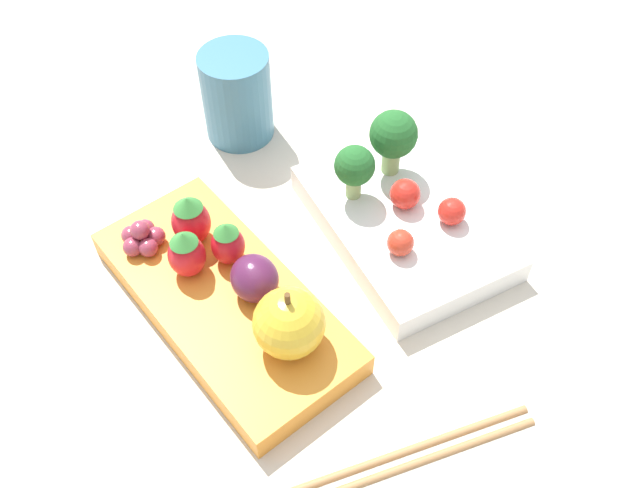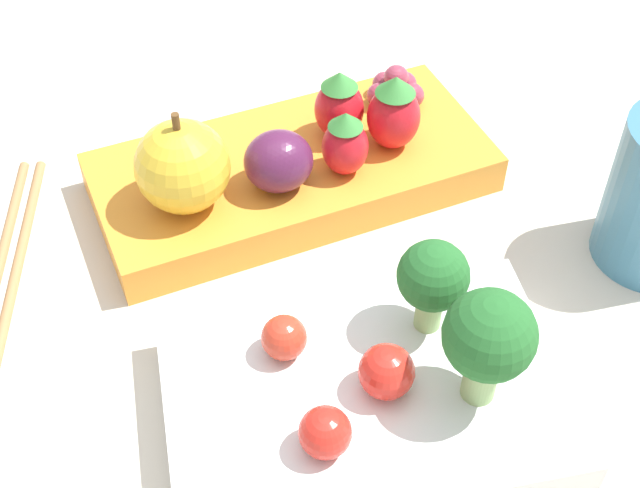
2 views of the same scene
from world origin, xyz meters
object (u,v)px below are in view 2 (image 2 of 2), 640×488
cherry_tomato_2 (325,432)px  chopsticks_pair (1,290)px  apple (182,166)px  strawberry_1 (394,113)px  cherry_tomato_0 (284,338)px  strawberry_2 (345,143)px  bento_box_savoury (355,404)px  broccoli_floret_0 (433,279)px  grape_cluster (395,90)px  strawberry_0 (339,106)px  bento_box_fruit (292,172)px  cherry_tomato_1 (387,372)px  plum (282,161)px  broccoli_floret_1 (489,339)px

cherry_tomato_2 → chopsticks_pair: 0.21m
apple → strawberry_1: apple is taller
cherry_tomato_0 → strawberry_2: size_ratio=0.53×
cherry_tomato_2 → chopsticks_pair: cherry_tomato_2 is taller
cherry_tomato_0 → cherry_tomato_2: bearing=92.6°
cherry_tomato_2 → chopsticks_pair: bearing=-49.8°
cherry_tomato_0 → bento_box_savoury: bearing=130.5°
broccoli_floret_0 → grape_cluster: size_ratio=1.46×
cherry_tomato_2 → strawberry_0: strawberry_0 is taller
apple → strawberry_0: (-0.10, -0.03, -0.00)m
bento_box_savoury → strawberry_2: size_ratio=4.77×
apple → cherry_tomato_2: bearing=98.3°
strawberry_0 → strawberry_2: (0.01, 0.03, -0.00)m
broccoli_floret_0 → bento_box_fruit: bearing=-79.1°
strawberry_1 → strawberry_2: strawberry_1 is taller
broccoli_floret_0 → cherry_tomato_1: 0.05m
bento_box_fruit → strawberry_2: (-0.03, 0.02, 0.03)m
strawberry_1 → apple: bearing=5.9°
bento_box_savoury → apple: size_ratio=3.20×
broccoli_floret_0 → strawberry_2: 0.12m
cherry_tomato_2 → strawberry_2: (-0.07, -0.17, 0.01)m
apple → strawberry_1: 0.13m
strawberry_2 → chopsticks_pair: bearing=4.0°
cherry_tomato_0 → apple: 0.12m
bento_box_fruit → grape_cluster: 0.08m
bento_box_fruit → strawberry_0: 0.05m
apple → strawberry_0: size_ratio=1.36×
bento_box_fruit → plum: size_ratio=6.17×
grape_cluster → cherry_tomato_2: bearing=62.2°
cherry_tomato_0 → strawberry_2: (-0.07, -0.12, 0.01)m
cherry_tomato_0 → cherry_tomato_2: cherry_tomato_2 is taller
grape_cluster → broccoli_floret_1: bearing=78.9°
cherry_tomato_0 → plum: 0.12m
chopsticks_pair → strawberry_0: bearing=-167.5°
cherry_tomato_1 → strawberry_2: 0.15m
broccoli_floret_1 → plum: size_ratio=1.60×
apple → plum: bearing=177.9°
cherry_tomato_2 → bento_box_savoury: bearing=-132.6°
bento_box_fruit → cherry_tomato_1: (0.01, 0.17, 0.03)m
cherry_tomato_1 → apple: 0.16m
bento_box_fruit → cherry_tomato_2: 0.20m
bento_box_fruit → grape_cluster: size_ratio=6.74×
plum → chopsticks_pair: size_ratio=0.19×
strawberry_2 → grape_cluster: size_ratio=1.15×
cherry_tomato_0 → cherry_tomato_1: 0.05m
apple → chopsticks_pair: bearing=7.9°
cherry_tomato_0 → strawberry_1: strawberry_1 is taller
bento_box_savoury → cherry_tomato_1: (-0.01, 0.00, 0.03)m
bento_box_savoury → bento_box_fruit: (-0.02, -0.16, -0.00)m
strawberry_0 → cherry_tomato_2: bearing=70.0°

